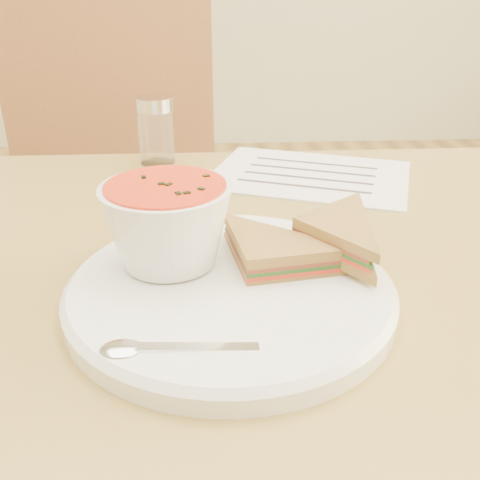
{
  "coord_description": "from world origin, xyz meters",
  "views": [
    {
      "loc": [
        0.01,
        -0.51,
        1.01
      ],
      "look_at": [
        0.04,
        -0.08,
        0.8
      ],
      "focal_mm": 40.0,
      "sensor_mm": 36.0,
      "label": 1
    }
  ],
  "objects_px": {
    "soup_bowl": "(168,229)",
    "condiment_shaker": "(156,131)",
    "plate": "(230,292)",
    "chair_far": "(140,253)"
  },
  "relations": [
    {
      "from": "soup_bowl",
      "to": "condiment_shaker",
      "type": "xyz_separation_m",
      "value": [
        -0.04,
        0.37,
        -0.01
      ]
    },
    {
      "from": "plate",
      "to": "soup_bowl",
      "type": "height_order",
      "value": "soup_bowl"
    },
    {
      "from": "plate",
      "to": "condiment_shaker",
      "type": "xyz_separation_m",
      "value": [
        -0.1,
        0.4,
        0.04
      ]
    },
    {
      "from": "chair_far",
      "to": "condiment_shaker",
      "type": "distance_m",
      "value": 0.35
    },
    {
      "from": "chair_far",
      "to": "plate",
      "type": "height_order",
      "value": "chair_far"
    },
    {
      "from": "soup_bowl",
      "to": "condiment_shaker",
      "type": "bearing_deg",
      "value": 96.51
    },
    {
      "from": "condiment_shaker",
      "to": "chair_far",
      "type": "bearing_deg",
      "value": 111.47
    },
    {
      "from": "chair_far",
      "to": "plate",
      "type": "relative_size",
      "value": 3.41
    },
    {
      "from": "chair_far",
      "to": "plate",
      "type": "distance_m",
      "value": 0.65
    },
    {
      "from": "plate",
      "to": "condiment_shaker",
      "type": "relative_size",
      "value": 2.9
    }
  ]
}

